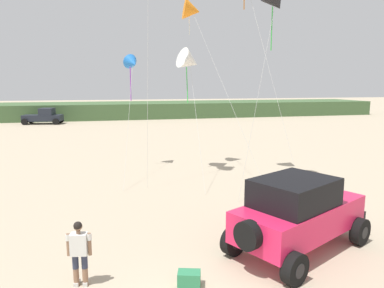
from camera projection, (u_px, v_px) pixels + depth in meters
dune_ridge at (82, 111)px, 51.93m from camera, size 90.00×9.48×2.18m
jeep at (299, 212)px, 10.50m from camera, size 5.00×4.07×2.26m
person_watching at (79, 250)px, 8.67m from camera, size 0.62×0.36×1.67m
cooler_box at (189, 279)px, 8.75m from camera, size 0.64×0.50×0.38m
distant_pickup at (44, 116)px, 44.29m from camera, size 4.84×3.04×1.98m
kite_pink_ribbon at (192, 10)px, 19.97m from camera, size 2.88×6.27×9.77m
kite_orange_streamer at (133, 63)px, 20.29m from camera, size 1.55×5.42×6.64m
kite_red_delta at (276, 1)px, 16.54m from camera, size 3.43×3.27×9.50m
kite_white_parafoil at (190, 61)px, 19.71m from camera, size 1.65×5.80×7.03m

